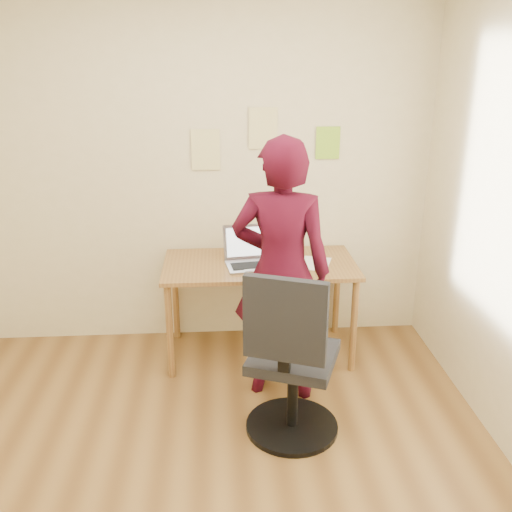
{
  "coord_description": "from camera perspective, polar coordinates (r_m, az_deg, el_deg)",
  "views": [
    {
      "loc": [
        0.13,
        -2.5,
        2.21
      ],
      "look_at": [
        0.36,
        0.95,
        0.95
      ],
      "focal_mm": 40.0,
      "sensor_mm": 36.0,
      "label": 1
    }
  ],
  "objects": [
    {
      "name": "laptop",
      "position": [
        4.11,
        -0.48,
        -0.14
      ],
      "size": [
        0.41,
        0.37,
        0.27
      ],
      "rotation": [
        0.0,
        0.0,
        0.14
      ],
      "color": "#ACACB3",
      "rests_on": "desk"
    },
    {
      "name": "paper_sheet",
      "position": [
        4.17,
        5.95,
        -0.74
      ],
      "size": [
        0.28,
        0.34,
        0.0
      ],
      "primitive_type": "cube",
      "rotation": [
        0.0,
        0.0,
        -0.32
      ],
      "color": "white",
      "rests_on": "desk"
    },
    {
      "name": "wall_note_right",
      "position": [
        4.37,
        7.2,
        11.16
      ],
      "size": [
        0.18,
        0.0,
        0.24
      ],
      "primitive_type": "cube",
      "color": "#90C72C",
      "rests_on": "room"
    },
    {
      "name": "person",
      "position": [
        3.64,
        2.52,
        -1.56
      ],
      "size": [
        0.71,
        0.54,
        1.74
      ],
      "primitive_type": "imported",
      "rotation": [
        0.0,
        0.0,
        2.93
      ],
      "color": "#3C0817",
      "rests_on": "ground"
    },
    {
      "name": "phone",
      "position": [
        4.01,
        4.23,
        -1.49
      ],
      "size": [
        0.11,
        0.12,
        0.01
      ],
      "rotation": [
        0.0,
        0.0,
        0.56
      ],
      "color": "black",
      "rests_on": "desk"
    },
    {
      "name": "wall_note_mid",
      "position": [
        4.29,
        0.72,
        12.65
      ],
      "size": [
        0.21,
        0.0,
        0.3
      ],
      "primitive_type": "cube",
      "color": "#E4D788",
      "rests_on": "room"
    },
    {
      "name": "office_chair",
      "position": [
        3.38,
        3.48,
        -11.14
      ],
      "size": [
        0.62,
        0.63,
        1.09
      ],
      "rotation": [
        0.0,
        0.0,
        -0.37
      ],
      "color": "black",
      "rests_on": "ground"
    },
    {
      "name": "wall_note_left",
      "position": [
        4.3,
        -5.07,
        10.54
      ],
      "size": [
        0.21,
        0.0,
        0.3
      ],
      "primitive_type": "cube",
      "color": "#E4D788",
      "rests_on": "room"
    },
    {
      "name": "room",
      "position": [
        2.65,
        -6.5,
        0.95
      ],
      "size": [
        3.58,
        3.58,
        2.78
      ],
      "color": "brown",
      "rests_on": "ground"
    },
    {
      "name": "desk",
      "position": [
        4.19,
        0.37,
        -1.8
      ],
      "size": [
        1.4,
        0.7,
        0.74
      ],
      "color": "olive",
      "rests_on": "ground"
    }
  ]
}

